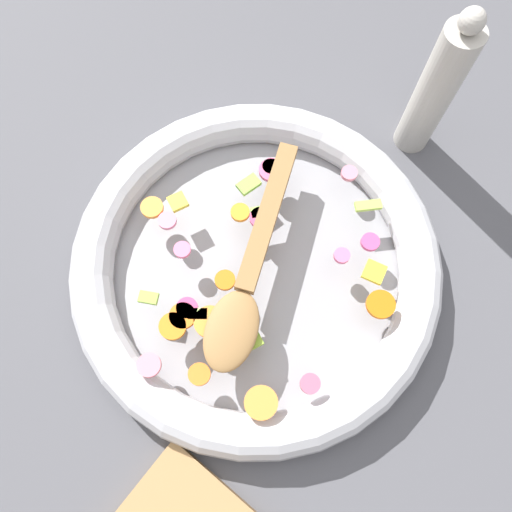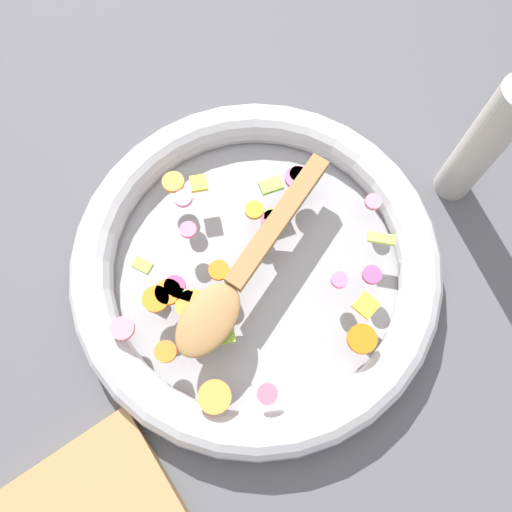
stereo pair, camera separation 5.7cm
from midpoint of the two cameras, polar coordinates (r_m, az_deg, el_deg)
The scene contains 5 objects.
ground_plane at distance 0.61m, azimuth 2.62°, elevation -1.93°, with size 4.00×4.00×0.00m, color #4C4C51.
skillet at distance 0.59m, azimuth 2.71°, elevation -1.29°, with size 0.44×0.44×0.05m.
chopped_vegetables at distance 0.56m, azimuth 1.00°, elevation -2.29°, with size 0.35×0.31×0.01m.
wooden_spoon at distance 0.54m, azimuth 1.21°, elevation -2.41°, with size 0.27×0.14×0.01m.
pepper_mill at distance 0.63m, azimuth 26.98°, elevation 11.12°, with size 0.04×0.04×0.22m.
Camera 2 is at (0.11, 0.16, 0.58)m, focal length 35.00 mm.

